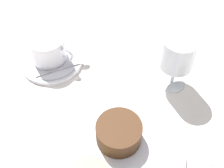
# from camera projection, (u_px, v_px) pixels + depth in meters

# --- Properties ---
(ground_plane) EXTENTS (3.00, 3.00, 0.00)m
(ground_plane) POSITION_uv_depth(u_px,v_px,m) (121.00, 150.00, 0.58)
(ground_plane) COLOR white
(dinner_plate) EXTENTS (0.24, 0.24, 0.01)m
(dinner_plate) POSITION_uv_depth(u_px,v_px,m) (117.00, 152.00, 0.56)
(dinner_plate) COLOR white
(dinner_plate) RESTS_ON ground_plane
(saucer) EXTENTS (0.14, 0.14, 0.01)m
(saucer) POSITION_uv_depth(u_px,v_px,m) (52.00, 60.00, 0.70)
(saucer) COLOR white
(saucer) RESTS_ON ground_plane
(coffee_cup) EXTENTS (0.10, 0.08, 0.06)m
(coffee_cup) POSITION_uv_depth(u_px,v_px,m) (48.00, 48.00, 0.68)
(coffee_cup) COLOR white
(coffee_cup) RESTS_ON saucer
(spoon) EXTENTS (0.09, 0.10, 0.00)m
(spoon) POSITION_uv_depth(u_px,v_px,m) (68.00, 66.00, 0.68)
(spoon) COLOR silver
(spoon) RESTS_ON saucer
(wine_glass) EXTENTS (0.07, 0.07, 0.13)m
(wine_glass) POSITION_uv_depth(u_px,v_px,m) (178.00, 55.00, 0.61)
(wine_glass) COLOR silver
(wine_glass) RESTS_ON ground_plane
(dessert_cake) EXTENTS (0.08, 0.08, 0.04)m
(dessert_cake) POSITION_uv_depth(u_px,v_px,m) (119.00, 133.00, 0.56)
(dessert_cake) COLOR #4C2D19
(dessert_cake) RESTS_ON dinner_plate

